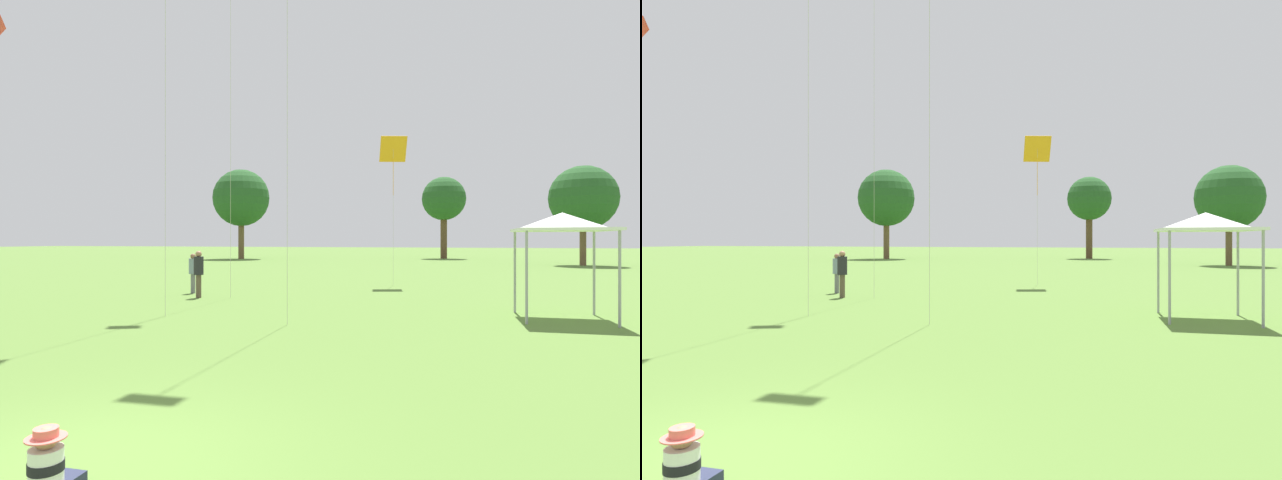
{
  "view_description": "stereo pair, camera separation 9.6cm",
  "coord_description": "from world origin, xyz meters",
  "views": [
    {
      "loc": [
        3.63,
        -3.77,
        2.2
      ],
      "look_at": [
        0.03,
        7.84,
        2.21
      ],
      "focal_mm": 28.0,
      "sensor_mm": 36.0,
      "label": 1
    },
    {
      "loc": [
        3.72,
        -3.74,
        2.2
      ],
      "look_at": [
        0.03,
        7.84,
        2.21
      ],
      "focal_mm": 28.0,
      "sensor_mm": 36.0,
      "label": 2
    }
  ],
  "objects": [
    {
      "name": "ground_plane",
      "position": [
        0.0,
        0.0,
        0.0
      ],
      "size": [
        300.0,
        300.0,
        0.0
      ],
      "primitive_type": "plane",
      "color": "#567A33"
    },
    {
      "name": "seated_toddler",
      "position": [
        0.1,
        -0.35,
        0.25
      ],
      "size": [
        0.38,
        0.48,
        0.59
      ],
      "rotation": [
        0.0,
        0.0,
        0.06
      ],
      "color": "#282D47",
      "rests_on": "ground"
    },
    {
      "name": "person_standing_0",
      "position": [
        -6.45,
        13.05,
        1.07
      ],
      "size": [
        0.41,
        0.41,
        1.8
      ],
      "rotation": [
        0.0,
        0.0,
        1.7
      ],
      "color": "brown",
      "rests_on": "ground"
    },
    {
      "name": "person_standing_1",
      "position": [
        -7.53,
        14.41,
        0.98
      ],
      "size": [
        0.47,
        0.47,
        1.65
      ],
      "rotation": [
        0.0,
        0.0,
        2.54
      ],
      "color": "slate",
      "rests_on": "ground"
    },
    {
      "name": "canopy_tent",
      "position": [
        5.97,
        11.46,
        2.68
      ],
      "size": [
        2.57,
        2.57,
        2.97
      ],
      "rotation": [
        0.0,
        0.0,
        0.06
      ],
      "color": "white",
      "rests_on": "ground"
    },
    {
      "name": "kite_0",
      "position": [
        -0.18,
        20.68,
        6.58
      ],
      "size": [
        1.41,
        0.97,
        7.27
      ],
      "rotation": [
        0.0,
        0.0,
        2.69
      ],
      "color": "orange",
      "rests_on": "ground"
    },
    {
      "name": "distant_tree_0",
      "position": [
        0.1,
        58.1,
        7.14
      ],
      "size": [
        5.23,
        5.23,
        9.86
      ],
      "color": "brown",
      "rests_on": "ground"
    },
    {
      "name": "distant_tree_1",
      "position": [
        -22.76,
        49.81,
        7.19
      ],
      "size": [
        6.71,
        6.71,
        10.58
      ],
      "color": "brown",
      "rests_on": "ground"
    },
    {
      "name": "distant_tree_2",
      "position": [
        12.67,
        44.48,
        5.88
      ],
      "size": [
        5.62,
        5.62,
        8.72
      ],
      "color": "brown",
      "rests_on": "ground"
    }
  ]
}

